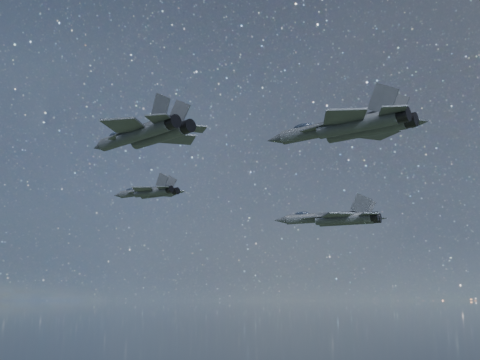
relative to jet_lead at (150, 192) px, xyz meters
The scene contains 4 objects.
jet_lead is the anchor object (origin of this frame).
jet_left 33.12m from the jet_lead, 37.10° to the left, with size 20.34×14.00×5.11m.
jet_right 39.83m from the jet_lead, 46.10° to the right, with size 17.13×11.93×4.31m.
jet_slot 44.70m from the jet_lead, 14.37° to the right, with size 19.94×14.21×5.09m.
Camera 1 is at (48.60, -64.39, 140.39)m, focal length 42.00 mm.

